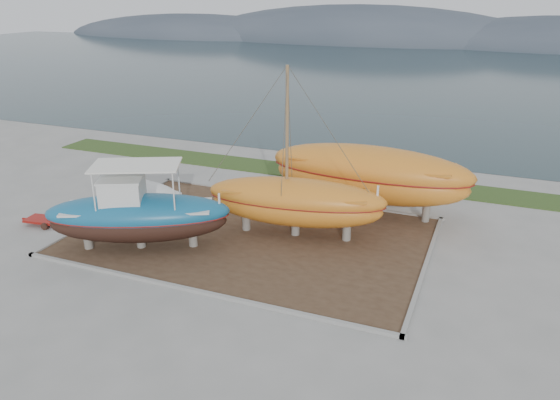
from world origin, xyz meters
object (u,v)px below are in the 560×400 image
at_px(blue_caique, 138,207).
at_px(orange_bare_hull, 368,181).
at_px(white_dinghy, 155,196).
at_px(orange_sailboat, 296,155).
at_px(red_trailer, 43,221).

height_order(blue_caique, orange_bare_hull, blue_caique).
relative_size(white_dinghy, orange_sailboat, 0.49).
relative_size(blue_caique, red_trailer, 3.45).
height_order(white_dinghy, orange_sailboat, orange_sailboat).
bearing_deg(orange_sailboat, white_dinghy, 168.44).
bearing_deg(red_trailer, blue_caique, -10.75).
relative_size(blue_caique, white_dinghy, 1.98).
distance_m(orange_sailboat, orange_bare_hull, 5.89).
bearing_deg(white_dinghy, orange_bare_hull, 38.93).
xyz_separation_m(blue_caique, white_dinghy, (-2.45, 4.89, -1.50)).
distance_m(orange_bare_hull, red_trailer, 18.55).
distance_m(blue_caique, red_trailer, 7.19).
height_order(white_dinghy, red_trailer, white_dinghy).
relative_size(white_dinghy, red_trailer, 1.74).
bearing_deg(white_dinghy, blue_caique, -42.93).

